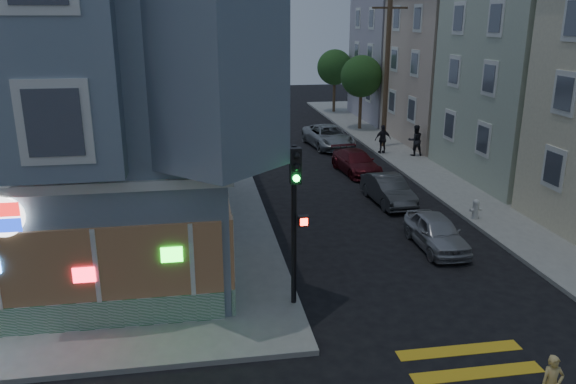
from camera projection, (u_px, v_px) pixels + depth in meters
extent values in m
cube|color=gray|center=(549.00, 144.00, 36.68)|extent=(24.00, 42.00, 0.15)
cube|color=slate|center=(9.00, 88.00, 19.22)|extent=(14.00, 14.00, 11.00)
cube|color=silver|center=(16.00, 136.00, 19.71)|extent=(14.30, 14.30, 0.25)
cylinder|color=white|center=(3.00, 217.00, 13.41)|extent=(1.00, 0.12, 1.00)
cube|color=#BEAC93|center=(491.00, 71.00, 36.67)|extent=(12.00, 8.60, 9.00)
cube|color=#A19AA9|center=(436.00, 52.00, 44.93)|extent=(12.00, 8.60, 10.50)
cylinder|color=#4C3826|center=(387.00, 74.00, 34.56)|extent=(0.30, 0.30, 9.00)
cube|color=#4C3826|center=(390.00, 8.00, 33.41)|extent=(2.20, 0.12, 0.12)
cylinder|color=#4C3826|center=(360.00, 107.00, 41.11)|extent=(0.24, 0.24, 3.20)
sphere|color=#1B4C1E|center=(361.00, 76.00, 40.45)|extent=(3.00, 3.00, 3.00)
cylinder|color=#4C3826|center=(334.00, 93.00, 48.65)|extent=(0.24, 0.24, 3.20)
sphere|color=#1B4C1E|center=(335.00, 67.00, 47.99)|extent=(3.00, 3.00, 3.00)
imported|color=tan|center=(552.00, 384.00, 11.69)|extent=(0.51, 0.37, 1.30)
imported|color=black|center=(415.00, 140.00, 33.10)|extent=(0.89, 0.70, 1.82)
imported|color=black|center=(383.00, 139.00, 33.69)|extent=(1.04, 0.50, 1.71)
imported|color=#A3A4AA|center=(436.00, 232.00, 20.13)|extent=(1.49, 3.60, 1.22)
imported|color=#3D3F42|center=(388.00, 190.00, 25.03)|extent=(1.54, 3.86, 1.25)
imported|color=#56131A|center=(356.00, 162.00, 29.94)|extent=(2.12, 4.30, 1.20)
imported|color=#979DA1|center=(328.00, 137.00, 35.97)|extent=(2.86, 5.23, 1.39)
cylinder|color=black|center=(294.00, 227.00, 15.43)|extent=(0.15, 0.15, 4.60)
cube|color=black|center=(295.00, 166.00, 14.71)|extent=(0.30, 0.26, 0.97)
sphere|color=black|center=(297.00, 156.00, 14.48)|extent=(0.18, 0.18, 0.18)
sphere|color=black|center=(296.00, 167.00, 14.57)|extent=(0.18, 0.18, 0.18)
sphere|color=#19F23F|center=(296.00, 178.00, 14.66)|extent=(0.18, 0.18, 0.18)
cube|color=black|center=(303.00, 221.00, 15.24)|extent=(0.30, 0.19, 0.29)
cube|color=#FF2614|center=(304.00, 222.00, 15.15)|extent=(0.20, 0.02, 0.20)
cylinder|color=silver|center=(475.00, 211.00, 22.75)|extent=(0.25, 0.25, 0.63)
sphere|color=silver|center=(476.00, 203.00, 22.64)|extent=(0.27, 0.27, 0.27)
cylinder|color=silver|center=(476.00, 210.00, 22.74)|extent=(0.47, 0.13, 0.13)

